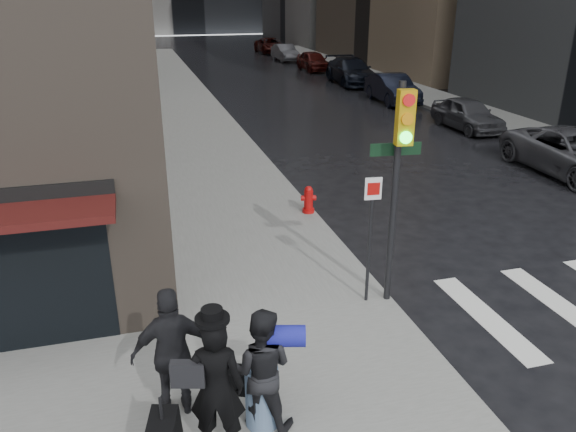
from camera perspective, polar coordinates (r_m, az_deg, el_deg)
name	(u,v)px	position (r m, az deg, el deg)	size (l,w,h in m)	color
ground	(325,384)	(8.99, 3.76, -16.70)	(140.00, 140.00, 0.00)	black
sidewalk_left	(173,92)	(34.13, -11.60, 12.27)	(4.00, 50.00, 0.15)	slate
sidewalk_right	(386,82)	(37.58, 9.91, 13.26)	(3.00, 50.00, 0.15)	slate
man_overcoat	(206,398)	(7.20, -8.36, -17.79)	(1.33, 0.99, 2.12)	black
man_jeans	(261,369)	(7.58, -2.76, -15.22)	(1.20, 1.06, 1.76)	black
man_greycoat	(173,353)	(7.86, -11.56, -13.48)	(1.13, 0.48, 1.92)	black
traffic_light	(396,167)	(9.84, 10.95, 4.87)	(1.02, 0.51, 4.08)	black
fire_hydrant	(308,201)	(14.72, 2.09, 1.57)	(0.42, 0.32, 0.72)	#B10B0A
parked_car_0	(575,153)	(20.39, 27.12, 5.70)	(2.38, 5.17, 1.44)	#4A4A4F
parked_car_1	(467,114)	(25.55, 17.77, 9.86)	(1.59, 3.95, 1.35)	#3A3A3F
parked_car_2	(392,88)	(30.95, 10.55, 12.62)	(1.56, 4.48, 1.48)	black
parked_car_3	(351,71)	(36.97, 6.45, 14.42)	(2.22, 5.45, 1.58)	black
parked_car_4	(313,61)	(42.95, 2.60, 15.46)	(1.65, 4.11, 1.40)	#42100D
parked_car_5	(285,53)	(49.09, -0.30, 16.27)	(1.42, 4.07, 1.34)	#4D4D52
parked_car_6	(270,45)	(55.48, -1.79, 16.93)	(2.23, 4.83, 1.34)	#3A0E0B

